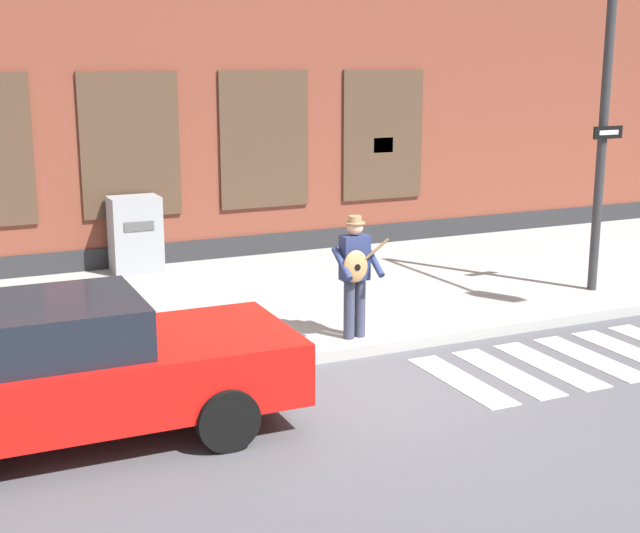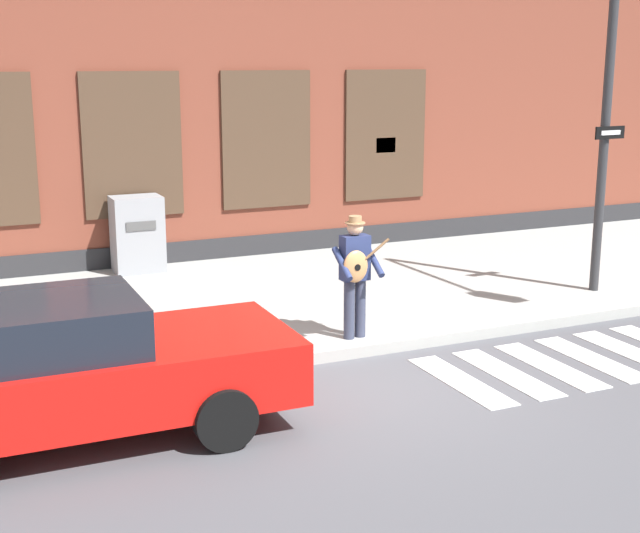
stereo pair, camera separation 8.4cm
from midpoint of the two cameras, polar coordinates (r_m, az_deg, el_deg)
ground_plane at (r=11.00m, az=3.19°, el=-7.66°), size 160.00×160.00×0.00m
sidewalk at (r=14.42m, az=-4.17°, el=-2.23°), size 28.00×5.94×0.16m
building_backdrop at (r=18.65m, az=-9.95°, el=14.80°), size 28.00×4.06×8.99m
crosswalk at (r=12.69m, az=17.90°, el=-5.39°), size 5.20×1.90×0.01m
red_car at (r=9.61m, az=-15.88°, el=-6.40°), size 4.62×2.02×1.53m
busker at (r=12.03m, az=2.06°, el=-0.23°), size 0.70×0.52×1.70m
utility_box at (r=16.23m, az=-11.88°, el=2.02°), size 0.88×0.65×1.36m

